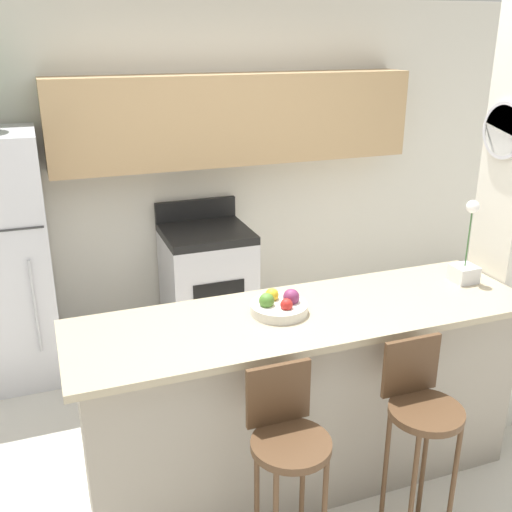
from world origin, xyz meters
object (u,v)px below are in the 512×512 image
Objects in this scene: bar_stool_right at (420,415)px; orchid_vase at (466,261)px; fruit_bowl at (279,306)px; stove_range at (208,284)px; trash_bin at (96,351)px; bar_stool_left at (287,447)px.

orchid_vase reaches higher than bar_stool_right.
bar_stool_right is 3.55× the size of fruit_bowl.
trash_bin is at bearing -163.19° from stove_range.
stove_range is 1.05× the size of bar_stool_left.
trash_bin is (-1.26, 2.00, -0.49)m from bar_stool_right.
stove_range is 1.05× the size of bar_stool_right.
orchid_vase is at bearing 42.44° from bar_stool_right.
bar_stool_right is 1.00m from orchid_vase.
stove_range reaches higher than bar_stool_left.
bar_stool_left is (-0.29, -2.27, 0.22)m from stove_range.
bar_stool_right is (0.65, 0.00, 0.00)m from bar_stool_left.
trash_bin is (-1.93, 1.39, -0.93)m from orchid_vase.
stove_range is at bearing 98.99° from bar_stool_right.
orchid_vase is 1.12m from fruit_bowl.
orchid_vase is at bearing -35.77° from trash_bin.
trash_bin is (-0.61, 2.00, -0.49)m from bar_stool_left.
bar_stool_left and bar_stool_right have the same top height.
orchid_vase reaches higher than trash_bin.
stove_range reaches higher than bar_stool_right.
fruit_bowl reaches higher than trash_bin.
orchid_vase is 2.55m from trash_bin.
stove_range is 2.30m from bar_stool_left.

